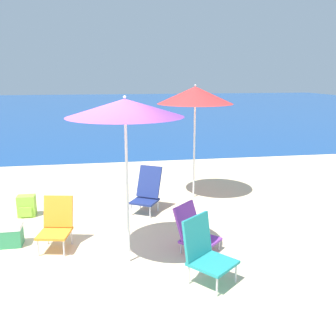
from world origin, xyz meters
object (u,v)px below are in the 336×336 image
object	(u,v)px
beach_umbrella_purple	(125,108)
beach_chair_purple	(194,230)
beach_umbrella_red	(195,95)
beach_chair_orange	(56,223)
backpack_lime	(27,206)
beach_chair_navy	(147,190)
beach_chair_teal	(205,250)
cooler_box	(6,235)

from	to	relation	value
beach_umbrella_purple	beach_chair_purple	bearing A→B (deg)	11.94
beach_umbrella_red	beach_chair_orange	world-z (taller)	beach_umbrella_red
beach_umbrella_red	backpack_lime	bearing A→B (deg)	-170.24
beach_chair_purple	beach_umbrella_purple	bearing A→B (deg)	147.99
beach_chair_navy	beach_umbrella_red	bearing A→B (deg)	63.22
beach_umbrella_purple	beach_chair_teal	world-z (taller)	beach_umbrella_purple
beach_chair_purple	backpack_lime	distance (m)	3.31
beach_chair_orange	cooler_box	xyz separation A→B (m)	(-0.77, 0.16, -0.22)
cooler_box	beach_chair_orange	bearing A→B (deg)	-12.03
beach_umbrella_purple	beach_umbrella_red	xyz separation A→B (m)	(1.57, 2.64, 0.01)
beach_chair_purple	beach_chair_orange	size ratio (longest dim) A/B	0.99
beach_umbrella_red	backpack_lime	world-z (taller)	beach_umbrella_red
beach_chair_teal	cooler_box	distance (m)	3.11
beach_umbrella_purple	beach_umbrella_red	size ratio (longest dim) A/B	0.97
beach_umbrella_purple	beach_chair_navy	xyz separation A→B (m)	(0.49, 1.95, -1.73)
beach_umbrella_purple	beach_chair_purple	size ratio (longest dim) A/B	3.04
beach_umbrella_red	beach_chair_purple	bearing A→B (deg)	-103.56
beach_umbrella_purple	beach_chair_orange	xyz separation A→B (m)	(-1.04, 0.64, -1.75)
cooler_box	beach_chair_purple	bearing A→B (deg)	-12.13
backpack_lime	cooler_box	world-z (taller)	backpack_lime
backpack_lime	cooler_box	xyz separation A→B (m)	(-0.07, -1.26, -0.02)
beach_umbrella_red	beach_chair_navy	xyz separation A→B (m)	(-1.08, -0.69, -1.74)
beach_chair_purple	beach_umbrella_red	bearing A→B (deg)	32.49
beach_chair_orange	cooler_box	size ratio (longest dim) A/B	1.64
beach_chair_navy	backpack_lime	distance (m)	2.25
beach_umbrella_purple	beach_chair_orange	bearing A→B (deg)	148.25
beach_umbrella_red	beach_chair_navy	distance (m)	2.16
beach_umbrella_purple	backpack_lime	world-z (taller)	beach_umbrella_purple
beach_umbrella_red	beach_chair_purple	world-z (taller)	beach_umbrella_red
beach_chair_navy	beach_chair_orange	size ratio (longest dim) A/B	1.11
beach_chair_orange	backpack_lime	bearing A→B (deg)	127.77
beach_chair_navy	beach_chair_purple	bearing A→B (deg)	-43.64
beach_chair_purple	cooler_box	size ratio (longest dim) A/B	1.61
beach_chair_navy	beach_chair_teal	world-z (taller)	beach_chair_navy
beach_umbrella_purple	backpack_lime	bearing A→B (deg)	130.22
beach_umbrella_red	beach_chair_purple	size ratio (longest dim) A/B	3.13
beach_chair_navy	beach_umbrella_purple	bearing A→B (deg)	-73.52
beach_chair_teal	beach_chair_orange	world-z (taller)	beach_chair_teal
beach_umbrella_purple	beach_chair_orange	distance (m)	2.14
beach_chair_navy	beach_chair_orange	distance (m)	2.01
beach_chair_teal	backpack_lime	size ratio (longest dim) A/B	2.11
beach_chair_navy	backpack_lime	bearing A→B (deg)	-152.39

